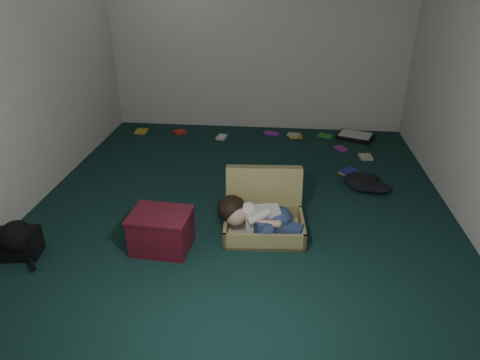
# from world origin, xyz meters

# --- Properties ---
(floor) EXTENTS (4.50, 4.50, 0.00)m
(floor) POSITION_xyz_m (0.00, 0.00, 0.00)
(floor) COLOR #102E29
(floor) RESTS_ON ground
(wall_back) EXTENTS (4.50, 0.00, 4.50)m
(wall_back) POSITION_xyz_m (0.00, 2.25, 1.30)
(wall_back) COLOR silver
(wall_back) RESTS_ON ground
(wall_front) EXTENTS (4.50, 0.00, 4.50)m
(wall_front) POSITION_xyz_m (0.00, -2.25, 1.30)
(wall_front) COLOR silver
(wall_front) RESTS_ON ground
(wall_left) EXTENTS (0.00, 4.50, 4.50)m
(wall_left) POSITION_xyz_m (-2.00, 0.00, 1.30)
(wall_left) COLOR silver
(wall_left) RESTS_ON ground
(suitcase) EXTENTS (0.73, 0.71, 0.50)m
(suitcase) POSITION_xyz_m (0.23, -0.35, 0.15)
(suitcase) COLOR #998F54
(suitcase) RESTS_ON floor
(person) EXTENTS (0.75, 0.35, 0.31)m
(person) POSITION_xyz_m (0.20, -0.53, 0.19)
(person) COLOR silver
(person) RESTS_ON suitcase
(maroon_bin) EXTENTS (0.50, 0.41, 0.33)m
(maroon_bin) POSITION_xyz_m (-0.58, -0.77, 0.17)
(maroon_bin) COLOR #53101E
(maroon_bin) RESTS_ON floor
(backpack) EXTENTS (0.44, 0.38, 0.24)m
(backpack) POSITION_xyz_m (-1.70, -0.98, 0.12)
(backpack) COLOR black
(backpack) RESTS_ON floor
(clothing_pile) EXTENTS (0.47, 0.38, 0.15)m
(clothing_pile) POSITION_xyz_m (1.27, 0.53, 0.07)
(clothing_pile) COLOR black
(clothing_pile) RESTS_ON floor
(paper_tray) EXTENTS (0.54, 0.47, 0.06)m
(paper_tray) POSITION_xyz_m (1.35, 1.93, 0.03)
(paper_tray) COLOR black
(paper_tray) RESTS_ON floor
(book_scatter) EXTENTS (3.16, 1.32, 0.02)m
(book_scatter) POSITION_xyz_m (0.36, 1.69, 0.01)
(book_scatter) COLOR gold
(book_scatter) RESTS_ON floor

